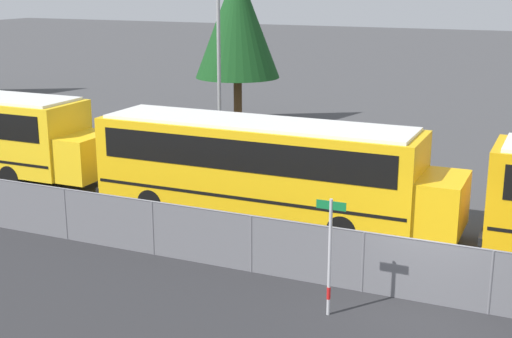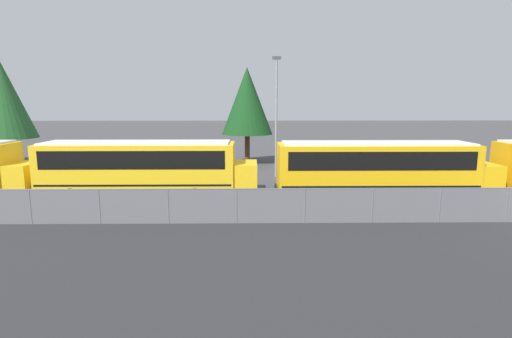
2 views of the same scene
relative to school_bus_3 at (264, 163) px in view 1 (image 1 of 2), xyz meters
name	(u,v)px [view 1 (image 1 of 2)]	position (x,y,z in m)	size (l,w,h in m)	color
ground_plane	(423,302)	(6.03, -4.14, -1.91)	(200.00, 200.00, 0.00)	#424244
fence	(425,271)	(6.03, -4.15, -1.08)	(113.08, 0.07, 1.61)	#9EA0A5
school_bus_3	(264,163)	(0.00, 0.00, 0.00)	(12.02, 2.60, 3.25)	yellow
street_sign	(330,254)	(4.13, -5.71, -0.40)	(0.70, 0.09, 2.84)	#B7B7BC
light_pole	(219,50)	(-5.24, 7.20, 2.75)	(0.60, 0.24, 8.54)	gray
tree_2	(237,22)	(-7.36, 13.52, 3.55)	(4.42, 4.42, 8.35)	#51381E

